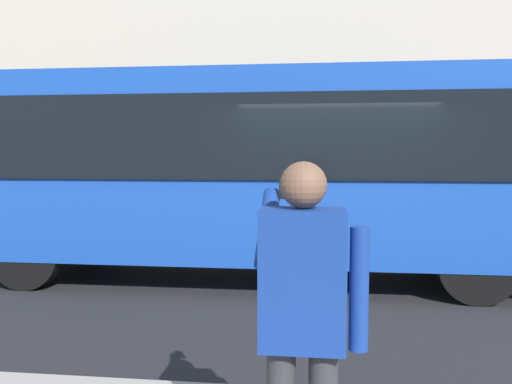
# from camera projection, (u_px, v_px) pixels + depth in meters

# --- Properties ---
(ground_plane) EXTENTS (60.00, 60.00, 0.00)m
(ground_plane) POSITION_uv_depth(u_px,v_px,m) (334.00, 289.00, 7.34)
(ground_plane) COLOR #232326
(red_bus) EXTENTS (9.05, 2.54, 3.08)m
(red_bus) POSITION_uv_depth(u_px,v_px,m) (250.00, 167.00, 7.94)
(red_bus) COLOR #1947AD
(red_bus) RESTS_ON ground_plane
(pedestrian_photographer) EXTENTS (0.53, 0.52, 1.70)m
(pedestrian_photographer) POSITION_uv_depth(u_px,v_px,m) (303.00, 312.00, 2.48)
(pedestrian_photographer) COLOR #2D2D33
(pedestrian_photographer) RESTS_ON sidewalk_curb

